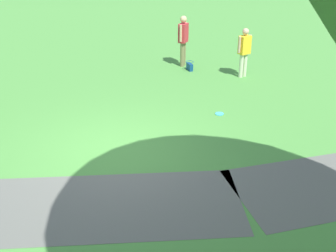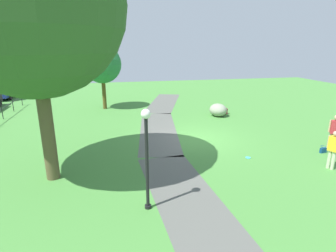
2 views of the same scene
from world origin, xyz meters
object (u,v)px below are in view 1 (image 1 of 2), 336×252
woman_with_handbag (183,37)px  frisbee_on_grass (219,114)px  man_near_boulder (244,49)px  handbag_on_grass (190,66)px

woman_with_handbag → frisbee_on_grass: bearing=89.1°
woman_with_handbag → man_near_boulder: bearing=136.7°
woman_with_handbag → handbag_on_grass: bearing=101.0°
handbag_on_grass → frisbee_on_grass: (0.17, 3.68, -0.13)m
woman_with_handbag → handbag_on_grass: (-0.10, 0.53, -0.87)m
man_near_boulder → frisbee_on_grass: 3.29m
woman_with_handbag → handbag_on_grass: woman_with_handbag is taller
man_near_boulder → handbag_on_grass: man_near_boulder is taller
frisbee_on_grass → woman_with_handbag: bearing=-90.9°
frisbee_on_grass → handbag_on_grass: bearing=-92.7°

